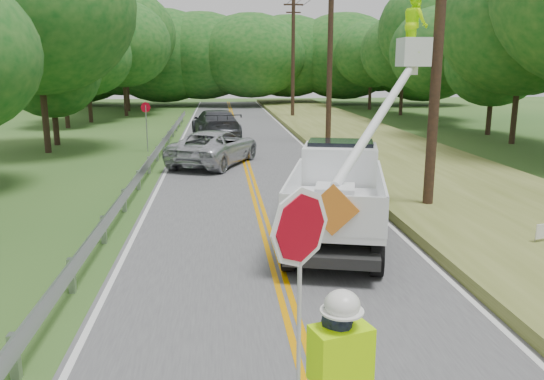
{
  "coord_description": "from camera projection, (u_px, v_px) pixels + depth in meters",
  "views": [
    {
      "loc": [
        -1.19,
        -6.06,
        4.29
      ],
      "look_at": [
        0.0,
        6.0,
        1.5
      ],
      "focal_mm": 35.37,
      "sensor_mm": 36.0,
      "label": 1
    }
  ],
  "objects": [
    {
      "name": "road",
      "position": [
        252.0,
        181.0,
        20.53
      ],
      "size": [
        7.2,
        96.0,
        0.03
      ],
      "color": "#49484B",
      "rests_on": "ground"
    },
    {
      "name": "guardrail",
      "position": [
        147.0,
        165.0,
        20.9
      ],
      "size": [
        0.18,
        48.0,
        0.77
      ],
      "color": "#969A9E",
      "rests_on": "ground"
    },
    {
      "name": "utility_poles",
      "position": [
        364.0,
        43.0,
        22.75
      ],
      "size": [
        1.6,
        43.3,
        10.0
      ],
      "color": "black",
      "rests_on": "ground"
    },
    {
      "name": "tall_grass_verge",
      "position": [
        431.0,
        174.0,
        21.17
      ],
      "size": [
        7.0,
        96.0,
        0.3
      ],
      "primitive_type": "cube",
      "color": "#586125",
      "rests_on": "ground"
    },
    {
      "name": "treeline_left",
      "position": [
        78.0,
        37.0,
        34.33
      ],
      "size": [
        9.95,
        56.13,
        11.61
      ],
      "color": "#332319",
      "rests_on": "ground"
    },
    {
      "name": "treeline_right",
      "position": [
        507.0,
        30.0,
        31.09
      ],
      "size": [
        11.22,
        53.71,
        12.45
      ],
      "color": "#332319",
      "rests_on": "ground"
    },
    {
      "name": "treeline_horizon",
      "position": [
        223.0,
        56.0,
        60.21
      ],
      "size": [
        56.48,
        14.19,
        10.49
      ],
      "color": "#0F4C17",
      "rests_on": "ground"
    },
    {
      "name": "flagger",
      "position": [
        339.0,
        379.0,
        5.51
      ],
      "size": [
        1.16,
        0.67,
        3.19
      ],
      "color": "#191E33",
      "rests_on": "road"
    },
    {
      "name": "bucket_truck",
      "position": [
        345.0,
        175.0,
        14.32
      ],
      "size": [
        4.75,
        6.6,
        6.26
      ],
      "color": "black",
      "rests_on": "road"
    },
    {
      "name": "suv_silver",
      "position": [
        215.0,
        147.0,
        23.94
      ],
      "size": [
        4.55,
        6.1,
        1.54
      ],
      "primitive_type": "imported",
      "rotation": [
        0.0,
        0.0,
        2.73
      ],
      "color": "silver",
      "rests_on": "road"
    },
    {
      "name": "suv_darkgrey",
      "position": [
        216.0,
        124.0,
        32.58
      ],
      "size": [
        3.34,
        6.37,
        1.76
      ],
      "primitive_type": "imported",
      "rotation": [
        0.0,
        0.0,
        3.29
      ],
      "color": "#3C3E44",
      "rests_on": "road"
    },
    {
      "name": "stop_sign_permanent",
      "position": [
        146.0,
        119.0,
        27.37
      ],
      "size": [
        0.47,
        0.32,
        2.55
      ],
      "color": "#969A9E",
      "rests_on": "ground"
    },
    {
      "name": "yard_sign",
      "position": [
        544.0,
        232.0,
        12.51
      ],
      "size": [
        0.49,
        0.17,
        0.73
      ],
      "color": "white",
      "rests_on": "ground"
    }
  ]
}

